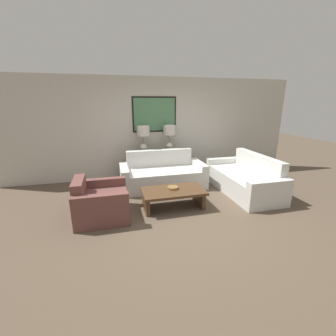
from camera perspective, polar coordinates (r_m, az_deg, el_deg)
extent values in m
plane|color=brown|center=(4.27, 3.38, -11.84)|extent=(20.00, 20.00, 0.00)
cube|color=beige|center=(6.21, -3.48, 9.99)|extent=(8.01, 0.10, 2.65)
cube|color=black|center=(6.13, -3.44, 13.42)|extent=(1.18, 0.01, 0.92)
cube|color=#4C7F56|center=(6.12, -3.43, 13.41)|extent=(1.10, 0.02, 0.84)
cube|color=#332319|center=(6.12, -2.83, 0.87)|extent=(1.25, 0.40, 0.76)
cylinder|color=silver|center=(5.97, -6.16, 4.25)|extent=(0.16, 0.16, 0.02)
sphere|color=silver|center=(5.95, -6.19, 5.24)|extent=(0.19, 0.19, 0.19)
cylinder|color=#8C7A51|center=(5.92, -6.25, 7.13)|extent=(0.02, 0.02, 0.21)
cylinder|color=#B2ADA3|center=(5.88, -6.33, 9.39)|extent=(0.33, 0.33, 0.26)
cylinder|color=silver|center=(6.11, 0.34, 4.62)|extent=(0.16, 0.16, 0.02)
sphere|color=silver|center=(6.09, 0.34, 5.59)|extent=(0.19, 0.19, 0.19)
cylinder|color=#8C7A51|center=(6.05, 0.34, 7.44)|extent=(0.02, 0.02, 0.21)
cylinder|color=#B2ADA3|center=(6.02, 0.35, 9.65)|extent=(0.33, 0.33, 0.26)
cube|color=silver|center=(5.42, -1.09, -2.92)|extent=(1.66, 0.75, 0.45)
cube|color=silver|center=(5.79, -2.16, 0.49)|extent=(1.66, 0.18, 0.86)
cube|color=silver|center=(5.36, -10.96, -2.69)|extent=(0.18, 0.93, 0.58)
cube|color=silver|center=(5.75, 7.67, -1.21)|extent=(0.18, 0.93, 0.58)
cube|color=silver|center=(5.47, 17.51, -3.55)|extent=(0.75, 1.66, 0.45)
cube|color=silver|center=(5.66, 21.72, -1.10)|extent=(0.18, 1.66, 0.86)
cube|color=silver|center=(6.24, 13.90, -0.13)|extent=(0.93, 0.18, 0.58)
cube|color=silver|center=(4.80, 24.23, -6.23)|extent=(0.93, 0.18, 0.58)
cube|color=#4C331E|center=(4.41, 1.34, -5.87)|extent=(1.22, 0.68, 0.05)
cube|color=#4C331E|center=(4.38, -5.62, -8.76)|extent=(0.07, 0.54, 0.32)
cube|color=#4C331E|center=(4.65, 7.85, -7.30)|extent=(0.07, 0.54, 0.32)
cylinder|color=olive|center=(4.44, 1.22, -5.04)|extent=(0.21, 0.21, 0.05)
cube|color=brown|center=(4.29, -15.11, -9.04)|extent=(0.73, 0.68, 0.43)
cube|color=brown|center=(4.27, -21.40, -7.49)|extent=(0.18, 0.68, 0.75)
cube|color=brown|center=(3.89, -16.56, -10.60)|extent=(0.91, 0.14, 0.59)
cube|color=brown|center=(4.64, -16.29, -6.09)|extent=(0.91, 0.14, 0.59)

